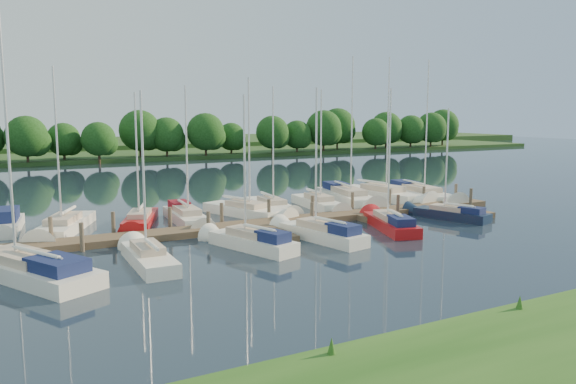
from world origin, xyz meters
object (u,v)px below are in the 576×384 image
motorboat (7,225)px  sailboat_s_2 (250,243)px  sailboat_n_5 (247,213)px  dock (259,227)px

motorboat → sailboat_s_2: sailboat_s_2 is taller
motorboat → sailboat_n_5: 15.74m
dock → sailboat_n_5: size_ratio=3.89×
sailboat_n_5 → sailboat_s_2: sailboat_n_5 is taller
motorboat → sailboat_n_5: sailboat_n_5 is taller
dock → motorboat: (-14.18, 7.42, 0.16)m
motorboat → sailboat_s_2: size_ratio=0.66×
sailboat_s_2 → sailboat_n_5: bearing=48.8°
dock → sailboat_s_2: 5.02m
motorboat → sailboat_s_2: 16.53m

